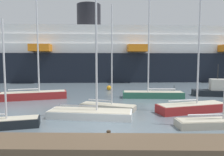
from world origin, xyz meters
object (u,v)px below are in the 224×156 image
at_px(sailboat_1, 192,106).
at_px(sailboat_7, 0,122).
at_px(sailboat_3, 153,93).
at_px(sailboat_4, 90,112).
at_px(channel_buoy_0, 109,88).
at_px(channel_buoy_1, 174,93).
at_px(sailboat_2, 108,105).
at_px(fishing_boat_1, 216,90).
at_px(sailboat_5, 217,121).
at_px(cruise_ship, 170,56).
at_px(sailboat_0, 34,93).

relative_size(sailboat_1, sailboat_7, 1.63).
xyz_separation_m(sailboat_3, sailboat_4, (-6.36, -8.75, -0.12)).
distance_m(channel_buoy_0, channel_buoy_1, 9.40).
bearing_deg(sailboat_2, channel_buoy_1, 63.13).
bearing_deg(sailboat_2, channel_buoy_0, 109.31).
bearing_deg(sailboat_1, fishing_boat_1, 37.37).
bearing_deg(sailboat_5, sailboat_7, 176.34).
xyz_separation_m(sailboat_7, cruise_ship, (20.34, 36.18, 4.93)).
relative_size(sailboat_0, sailboat_3, 1.15).
bearing_deg(sailboat_4, sailboat_0, 140.33).
bearing_deg(sailboat_0, sailboat_7, -97.96).
xyz_separation_m(sailboat_4, fishing_boat_1, (14.38, 10.10, 0.24)).
relative_size(sailboat_0, sailboat_2, 1.47).
bearing_deg(channel_buoy_0, sailboat_5, -65.58).
relative_size(sailboat_3, sailboat_5, 1.39).
height_order(sailboat_2, channel_buoy_0, sailboat_2).
distance_m(fishing_boat_1, channel_buoy_0, 14.27).
height_order(sailboat_4, sailboat_5, sailboat_4).
bearing_deg(cruise_ship, sailboat_1, -104.76).
xyz_separation_m(sailboat_5, cruise_ship, (6.00, 35.63, 4.91)).
relative_size(sailboat_5, fishing_boat_1, 1.56).
distance_m(sailboat_3, sailboat_4, 10.82).
bearing_deg(sailboat_1, sailboat_2, 156.23).
distance_m(sailboat_2, cruise_ship, 33.94).
bearing_deg(channel_buoy_0, sailboat_4, -93.74).
bearing_deg(channel_buoy_1, sailboat_4, -130.77).
height_order(sailboat_3, sailboat_4, sailboat_3).
bearing_deg(sailboat_2, sailboat_5, -14.98).
xyz_separation_m(channel_buoy_0, cruise_ship, (13.77, 18.51, 4.97)).
relative_size(fishing_boat_1, channel_buoy_1, 4.42).
relative_size(channel_buoy_0, cruise_ship, 0.01).
height_order(sailboat_1, cruise_ship, cruise_ship).
height_order(sailboat_5, sailboat_7, sailboat_5).
distance_m(channel_buoy_1, cruise_ship, 23.63).
bearing_deg(sailboat_4, channel_buoy_0, 92.64).
bearing_deg(fishing_boat_1, sailboat_2, -141.18).
bearing_deg(sailboat_3, sailboat_1, 109.02).
bearing_deg(sailboat_5, sailboat_1, 87.34).
bearing_deg(sailboat_0, sailboat_4, -63.83).
bearing_deg(sailboat_3, fishing_boat_1, -168.94).
bearing_deg(sailboat_2, sailboat_3, 67.62).
height_order(sailboat_2, sailboat_5, sailboat_2).
bearing_deg(sailboat_1, sailboat_4, 175.41).
distance_m(sailboat_5, sailboat_7, 14.35).
distance_m(sailboat_0, channel_buoy_1, 17.22).
bearing_deg(sailboat_2, sailboat_7, -123.46).
height_order(sailboat_1, sailboat_4, sailboat_1).
xyz_separation_m(sailboat_0, sailboat_4, (7.38, -7.65, -0.20)).
bearing_deg(sailboat_4, fishing_boat_1, 41.46).
relative_size(sailboat_5, cruise_ship, 0.08).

